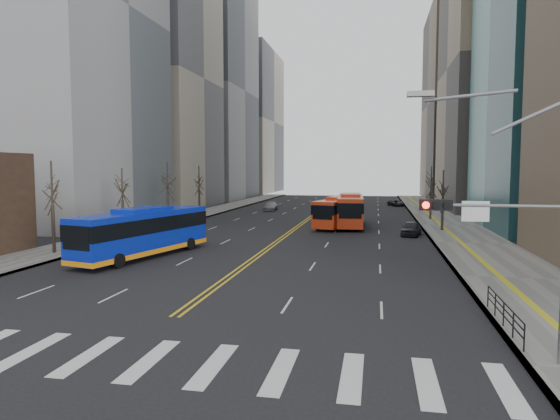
# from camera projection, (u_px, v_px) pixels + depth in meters

# --- Properties ---
(ground) EXTENTS (220.00, 220.00, 0.00)m
(ground) POSITION_uv_depth(u_px,v_px,m) (119.00, 358.00, 17.82)
(ground) COLOR black
(sidewalk_right) EXTENTS (7.00, 130.00, 0.15)m
(sidewalk_right) POSITION_uv_depth(u_px,v_px,m) (450.00, 226.00, 58.52)
(sidewalk_right) COLOR slate
(sidewalk_right) RESTS_ON ground
(sidewalk_left) EXTENTS (5.00, 130.00, 0.15)m
(sidewalk_left) POSITION_uv_depth(u_px,v_px,m) (177.00, 220.00, 64.97)
(sidewalk_left) COLOR slate
(sidewalk_left) RESTS_ON ground
(crosswalk) EXTENTS (26.70, 4.00, 0.01)m
(crosswalk) POSITION_uv_depth(u_px,v_px,m) (119.00, 358.00, 17.82)
(crosswalk) COLOR silver
(crosswalk) RESTS_ON ground
(centerline) EXTENTS (0.55, 100.00, 0.01)m
(centerline) POSITION_uv_depth(u_px,v_px,m) (313.00, 216.00, 71.63)
(centerline) COLOR gold
(centerline) RESTS_ON ground
(office_towers) EXTENTS (83.00, 134.00, 58.00)m
(office_towers) POSITION_uv_depth(u_px,v_px,m) (324.00, 65.00, 82.84)
(office_towers) COLOR gray
(office_towers) RESTS_ON ground
(signal_mast) EXTENTS (5.37, 0.37, 9.39)m
(signal_mast) POSITION_uv_depth(u_px,v_px,m) (521.00, 225.00, 16.76)
(signal_mast) COLOR gray
(signal_mast) RESTS_ON ground
(pedestrian_railing) EXTENTS (0.06, 6.06, 1.02)m
(pedestrian_railing) POSITION_uv_depth(u_px,v_px,m) (504.00, 310.00, 20.91)
(pedestrian_railing) COLOR black
(pedestrian_railing) RESTS_ON sidewalk_right
(street_trees) EXTENTS (35.20, 47.20, 7.60)m
(street_trees) POSITION_uv_depth(u_px,v_px,m) (221.00, 187.00, 52.58)
(street_trees) COLOR black
(street_trees) RESTS_ON ground
(blue_bus) EXTENTS (5.82, 13.40, 3.79)m
(blue_bus) POSITION_uv_depth(u_px,v_px,m) (143.00, 231.00, 38.12)
(blue_bus) COLOR #0C24B7
(blue_bus) RESTS_ON ground
(red_bus_near) EXTENTS (5.34, 11.51, 3.56)m
(red_bus_near) POSITION_uv_depth(u_px,v_px,m) (340.00, 210.00, 57.57)
(red_bus_near) COLOR red
(red_bus_near) RESTS_ON ground
(red_bus_far) EXTENTS (3.52, 12.40, 3.86)m
(red_bus_far) POSITION_uv_depth(u_px,v_px,m) (350.00, 208.00, 58.42)
(red_bus_far) COLOR red
(red_bus_far) RESTS_ON ground
(car_white) EXTENTS (2.17, 4.19, 1.32)m
(car_white) POSITION_uv_depth(u_px,v_px,m) (130.00, 237.00, 44.33)
(car_white) COLOR silver
(car_white) RESTS_ON ground
(car_dark_mid) EXTENTS (2.49, 4.50, 1.45)m
(car_dark_mid) POSITION_uv_depth(u_px,v_px,m) (411.00, 228.00, 50.46)
(car_dark_mid) COLOR black
(car_dark_mid) RESTS_ON ground
(car_silver) EXTENTS (2.18, 4.76, 1.35)m
(car_silver) POSITION_uv_depth(u_px,v_px,m) (271.00, 206.00, 80.43)
(car_silver) COLOR gray
(car_silver) RESTS_ON ground
(car_dark_far) EXTENTS (3.32, 4.55, 1.15)m
(car_dark_far) POSITION_uv_depth(u_px,v_px,m) (396.00, 203.00, 90.06)
(car_dark_far) COLOR black
(car_dark_far) RESTS_ON ground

